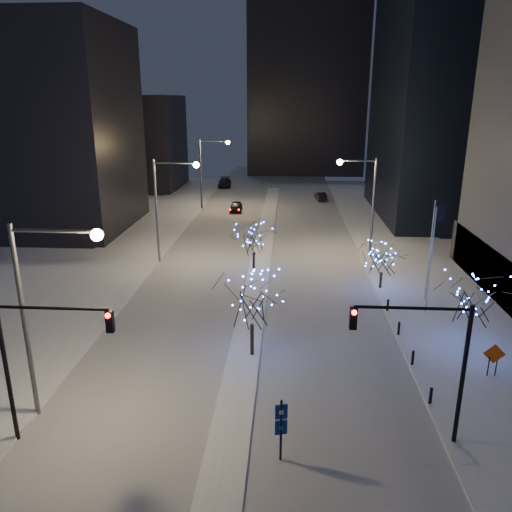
# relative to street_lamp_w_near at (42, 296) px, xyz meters

# --- Properties ---
(ground) EXTENTS (160.00, 160.00, 0.00)m
(ground) POSITION_rel_street_lamp_w_near_xyz_m (8.94, -2.00, -6.50)
(ground) COLOR white
(ground) RESTS_ON ground
(road) EXTENTS (20.00, 130.00, 0.02)m
(road) POSITION_rel_street_lamp_w_near_xyz_m (8.94, 33.00, -6.49)
(road) COLOR #B4B9C4
(road) RESTS_ON ground
(median) EXTENTS (2.00, 80.00, 0.15)m
(median) POSITION_rel_street_lamp_w_near_xyz_m (8.94, 28.00, -6.42)
(median) COLOR white
(median) RESTS_ON ground
(east_sidewalk) EXTENTS (10.00, 90.00, 0.15)m
(east_sidewalk) POSITION_rel_street_lamp_w_near_xyz_m (23.94, 18.00, -6.42)
(east_sidewalk) COLOR white
(east_sidewalk) RESTS_ON ground
(west_sidewalk) EXTENTS (8.00, 90.00, 0.15)m
(west_sidewalk) POSITION_rel_street_lamp_w_near_xyz_m (-5.06, 18.00, -6.42)
(west_sidewalk) COLOR white
(west_sidewalk) RESTS_ON ground
(filler_west_near) EXTENTS (22.00, 18.00, 24.00)m
(filler_west_near) POSITION_rel_street_lamp_w_near_xyz_m (-19.06, 38.00, 5.50)
(filler_west_near) COLOR black
(filler_west_near) RESTS_ON ground
(filler_west_far) EXTENTS (18.00, 16.00, 16.00)m
(filler_west_far) POSITION_rel_street_lamp_w_near_xyz_m (-17.06, 68.00, 1.50)
(filler_west_far) COLOR black
(filler_west_far) RESTS_ON ground
(horizon_block) EXTENTS (24.00, 14.00, 42.00)m
(horizon_block) POSITION_rel_street_lamp_w_near_xyz_m (14.94, 90.00, 14.50)
(horizon_block) COLOR black
(horizon_block) RESTS_ON ground
(street_lamp_w_near) EXTENTS (4.40, 0.56, 10.00)m
(street_lamp_w_near) POSITION_rel_street_lamp_w_near_xyz_m (0.00, 0.00, 0.00)
(street_lamp_w_near) COLOR #595E66
(street_lamp_w_near) RESTS_ON ground
(street_lamp_w_mid) EXTENTS (4.40, 0.56, 10.00)m
(street_lamp_w_mid) POSITION_rel_street_lamp_w_near_xyz_m (0.00, 25.00, 0.00)
(street_lamp_w_mid) COLOR #595E66
(street_lamp_w_mid) RESTS_ON ground
(street_lamp_w_far) EXTENTS (4.40, 0.56, 10.00)m
(street_lamp_w_far) POSITION_rel_street_lamp_w_near_xyz_m (0.00, 50.00, 0.00)
(street_lamp_w_far) COLOR #595E66
(street_lamp_w_far) RESTS_ON ground
(street_lamp_east) EXTENTS (3.90, 0.56, 10.00)m
(street_lamp_east) POSITION_rel_street_lamp_w_near_xyz_m (19.02, 28.00, -0.05)
(street_lamp_east) COLOR #595E66
(street_lamp_east) RESTS_ON ground
(traffic_signal_west) EXTENTS (5.26, 0.43, 7.00)m
(traffic_signal_west) POSITION_rel_street_lamp_w_near_xyz_m (0.50, -2.00, -1.74)
(traffic_signal_west) COLOR black
(traffic_signal_west) RESTS_ON ground
(traffic_signal_east) EXTENTS (5.26, 0.43, 7.00)m
(traffic_signal_east) POSITION_rel_street_lamp_w_near_xyz_m (17.88, -1.00, -1.74)
(traffic_signal_east) COLOR black
(traffic_signal_east) RESTS_ON ground
(flagpoles) EXTENTS (1.35, 2.60, 8.00)m
(flagpoles) POSITION_rel_street_lamp_w_near_xyz_m (22.30, 15.25, -1.70)
(flagpoles) COLOR silver
(flagpoles) RESTS_ON east_sidewalk
(bollards) EXTENTS (0.16, 12.16, 0.90)m
(bollards) POSITION_rel_street_lamp_w_near_xyz_m (19.14, 8.00, -5.90)
(bollards) COLOR black
(bollards) RESTS_ON east_sidewalk
(car_near) EXTENTS (1.78, 4.23, 1.43)m
(car_near) POSITION_rel_street_lamp_w_near_xyz_m (4.12, 48.45, -5.78)
(car_near) COLOR black
(car_near) RESTS_ON ground
(car_mid) EXTENTS (1.94, 4.10, 1.30)m
(car_mid) POSITION_rel_street_lamp_w_near_xyz_m (16.70, 57.58, -5.85)
(car_mid) COLOR black
(car_mid) RESTS_ON ground
(car_far) EXTENTS (2.66, 5.69, 1.61)m
(car_far) POSITION_rel_street_lamp_w_near_xyz_m (-0.06, 69.08, -5.70)
(car_far) COLOR black
(car_far) RESTS_ON ground
(holiday_tree_median_near) EXTENTS (4.70, 4.70, 5.50)m
(holiday_tree_median_near) POSITION_rel_street_lamp_w_near_xyz_m (9.44, 6.65, -2.74)
(holiday_tree_median_near) COLOR black
(holiday_tree_median_near) RESTS_ON median
(holiday_tree_median_far) EXTENTS (4.64, 4.64, 4.67)m
(holiday_tree_median_far) POSITION_rel_street_lamp_w_near_xyz_m (8.44, 22.71, -3.31)
(holiday_tree_median_far) COLOR black
(holiday_tree_median_far) RESTS_ON median
(holiday_tree_plaza_near) EXTENTS (4.29, 4.29, 5.13)m
(holiday_tree_plaza_near) POSITION_rel_street_lamp_w_near_xyz_m (23.16, 8.52, -3.05)
(holiday_tree_plaza_near) COLOR black
(holiday_tree_plaza_near) RESTS_ON east_sidewalk
(holiday_tree_plaza_far) EXTENTS (4.03, 4.03, 4.07)m
(holiday_tree_plaza_far) POSITION_rel_street_lamp_w_near_xyz_m (19.44, 18.86, -3.77)
(holiday_tree_plaza_far) COLOR black
(holiday_tree_plaza_far) RESTS_ON east_sidewalk
(wayfinding_sign) EXTENTS (0.55, 0.20, 3.07)m
(wayfinding_sign) POSITION_rel_street_lamp_w_near_xyz_m (11.38, -2.64, -4.61)
(wayfinding_sign) COLOR black
(wayfinding_sign) RESTS_ON ground
(construction_sign) EXTENTS (1.23, 0.14, 2.03)m
(construction_sign) POSITION_rel_street_lamp_w_near_xyz_m (23.37, 5.00, -5.13)
(construction_sign) COLOR black
(construction_sign) RESTS_ON east_sidewalk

